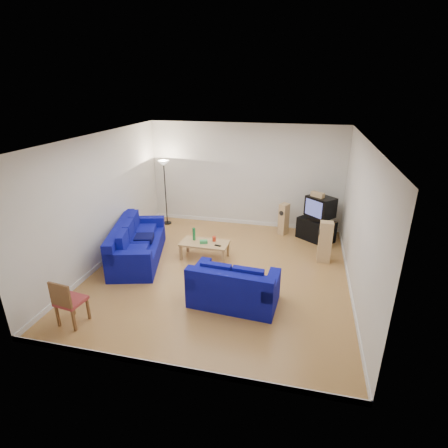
% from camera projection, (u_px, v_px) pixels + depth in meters
% --- Properties ---
extents(room, '(6.01, 6.51, 3.21)m').
position_uv_depth(room, '(220.00, 212.00, 7.93)').
color(room, brown).
rests_on(room, ground).
extents(sofa_three_seat, '(1.69, 2.68, 0.96)m').
position_uv_depth(sofa_three_seat, '(136.00, 247.00, 9.00)').
color(sofa_three_seat, navy).
rests_on(sofa_three_seat, ground).
extents(sofa_loveseat, '(1.84, 1.11, 0.89)m').
position_uv_depth(sofa_loveseat, '(233.00, 290.00, 7.15)').
color(sofa_loveseat, navy).
rests_on(sofa_loveseat, ground).
extents(coffee_table, '(1.24, 0.64, 0.45)m').
position_uv_depth(coffee_table, '(205.00, 244.00, 9.04)').
color(coffee_table, tan).
rests_on(coffee_table, ground).
extents(bottle, '(0.09, 0.09, 0.33)m').
position_uv_depth(bottle, '(194.00, 234.00, 9.10)').
color(bottle, '#197233').
rests_on(bottle, coffee_table).
extents(tissue_box, '(0.22, 0.17, 0.08)m').
position_uv_depth(tissue_box, '(204.00, 242.00, 8.96)').
color(tissue_box, green).
rests_on(tissue_box, coffee_table).
extents(red_canister, '(0.11, 0.11, 0.13)m').
position_uv_depth(red_canister, '(214.00, 239.00, 9.07)').
color(red_canister, red).
rests_on(red_canister, coffee_table).
extents(remote, '(0.17, 0.09, 0.02)m').
position_uv_depth(remote, '(218.00, 246.00, 8.82)').
color(remote, black).
rests_on(remote, coffee_table).
extents(tv_stand, '(1.16, 1.06, 0.63)m').
position_uv_depth(tv_stand, '(316.00, 230.00, 10.16)').
color(tv_stand, black).
rests_on(tv_stand, ground).
extents(av_receiver, '(0.51, 0.47, 0.10)m').
position_uv_depth(av_receiver, '(316.00, 219.00, 9.98)').
color(av_receiver, black).
rests_on(av_receiver, tv_stand).
extents(television, '(0.91, 0.90, 0.57)m').
position_uv_depth(television, '(320.00, 207.00, 9.93)').
color(television, black).
rests_on(television, av_receiver).
extents(centre_speaker, '(0.40, 0.35, 0.13)m').
position_uv_depth(centre_speaker, '(318.00, 195.00, 9.81)').
color(centre_speaker, tan).
rests_on(centre_speaker, television).
extents(speaker_left, '(0.33, 0.36, 0.96)m').
position_uv_depth(speaker_left, '(284.00, 219.00, 10.48)').
color(speaker_left, tan).
rests_on(speaker_left, ground).
extents(speaker_right, '(0.34, 0.26, 1.09)m').
position_uv_depth(speaker_right, '(325.00, 242.00, 8.81)').
color(speaker_right, tan).
rests_on(speaker_right, ground).
extents(floor_lamp, '(0.36, 0.36, 2.08)m').
position_uv_depth(floor_lamp, '(164.00, 172.00, 10.82)').
color(floor_lamp, black).
rests_on(floor_lamp, ground).
extents(dining_chair, '(0.52, 0.52, 0.97)m').
position_uv_depth(dining_chair, '(68.00, 301.00, 6.44)').
color(dining_chair, brown).
rests_on(dining_chair, ground).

